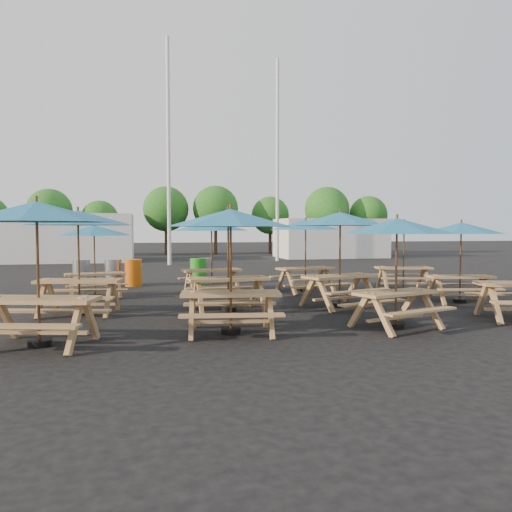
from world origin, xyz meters
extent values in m
plane|color=black|center=(0.00, 0.00, 0.00)|extent=(120.00, 120.00, 0.00)
cube|color=#A47548|center=(-4.90, -4.45, 0.76)|extent=(1.97, 1.16, 0.06)
cube|color=#A47548|center=(-5.08, -5.11, 0.46)|extent=(1.86, 0.72, 0.04)
cube|color=#A47548|center=(-4.73, -3.80, 0.46)|extent=(1.86, 0.72, 0.04)
cylinder|color=black|center=(-4.90, -4.45, 0.05)|extent=(0.37, 0.37, 0.10)
cylinder|color=brown|center=(-4.90, -4.45, 1.18)|extent=(0.05, 0.05, 2.37)
cone|color=#1F6995|center=(-4.90, -4.45, 2.18)|extent=(2.91, 2.91, 0.33)
cube|color=#A47548|center=(-4.67, -1.39, 0.75)|extent=(1.92, 1.00, 0.06)
cube|color=#A47548|center=(-4.78, -2.05, 0.46)|extent=(1.84, 0.55, 0.04)
cube|color=#A47548|center=(-4.56, -0.73, 0.46)|extent=(1.84, 0.55, 0.04)
cylinder|color=black|center=(-4.67, -1.39, 0.05)|extent=(0.37, 0.37, 0.10)
cylinder|color=brown|center=(-4.67, -1.39, 1.17)|extent=(0.04, 0.04, 2.33)
cone|color=#1F6995|center=(-4.67, -1.39, 2.15)|extent=(2.71, 2.71, 0.32)
cube|color=#A47548|center=(-4.61, 1.45, 0.65)|extent=(1.67, 0.90, 0.05)
cube|color=#A47548|center=(-4.50, 0.87, 0.40)|extent=(1.60, 0.51, 0.04)
cube|color=#A47548|center=(-4.72, 2.02, 0.40)|extent=(1.60, 0.51, 0.04)
cylinder|color=black|center=(-4.61, 1.45, 0.04)|extent=(0.32, 0.32, 0.09)
cylinder|color=brown|center=(-4.61, 1.45, 1.01)|extent=(0.04, 0.04, 2.03)
cone|color=#1F6995|center=(-4.61, 1.45, 1.87)|extent=(2.39, 2.39, 0.28)
cube|color=#A47548|center=(-1.71, -4.15, 0.73)|extent=(1.86, 0.93, 0.06)
cube|color=#A47548|center=(-1.80, -4.80, 0.45)|extent=(1.80, 0.49, 0.04)
cube|color=#A47548|center=(-1.62, -3.50, 0.45)|extent=(1.80, 0.49, 0.04)
cylinder|color=black|center=(-1.71, -4.15, 0.05)|extent=(0.36, 0.36, 0.10)
cylinder|color=brown|center=(-1.71, -4.15, 1.14)|extent=(0.04, 0.04, 2.28)
cone|color=#1F6995|center=(-1.71, -4.15, 2.10)|extent=(2.59, 2.59, 0.32)
cube|color=#A47548|center=(-1.35, -1.68, 0.76)|extent=(1.88, 0.82, 0.06)
cube|color=#A47548|center=(-1.31, -2.35, 0.46)|extent=(1.85, 0.36, 0.04)
cube|color=#A47548|center=(-1.39, -1.00, 0.46)|extent=(1.85, 0.36, 0.04)
cylinder|color=black|center=(-1.35, -1.68, 0.05)|extent=(0.37, 0.37, 0.10)
cylinder|color=brown|center=(-1.35, -1.68, 1.17)|extent=(0.04, 0.04, 2.35)
cone|color=#1F6995|center=(-1.35, -1.68, 2.16)|extent=(2.50, 2.50, 0.33)
cube|color=#A47548|center=(-1.33, 1.47, 0.70)|extent=(1.78, 0.91, 0.06)
cube|color=#A47548|center=(-1.24, 0.85, 0.43)|extent=(1.72, 0.48, 0.04)
cube|color=#A47548|center=(-1.43, 2.09, 0.43)|extent=(1.72, 0.48, 0.04)
cylinder|color=black|center=(-1.33, 1.47, 0.05)|extent=(0.34, 0.34, 0.09)
cylinder|color=brown|center=(-1.33, 1.47, 1.09)|extent=(0.04, 0.04, 2.18)
cone|color=#1F6995|center=(-1.33, 1.47, 2.01)|extent=(2.49, 2.49, 0.30)
cube|color=#A47548|center=(1.45, -4.35, 0.68)|extent=(1.79, 1.14, 0.06)
cube|color=#A47548|center=(1.64, -4.93, 0.42)|extent=(1.65, 0.75, 0.04)
cube|color=#A47548|center=(1.26, -3.77, 0.42)|extent=(1.65, 0.75, 0.04)
cylinder|color=black|center=(1.45, -4.35, 0.05)|extent=(0.33, 0.33, 0.09)
cylinder|color=brown|center=(1.45, -4.35, 1.06)|extent=(0.04, 0.04, 2.13)
cone|color=#1F6995|center=(1.45, -4.35, 1.96)|extent=(2.72, 2.72, 0.30)
cube|color=#A47548|center=(1.40, -1.63, 0.75)|extent=(1.96, 1.24, 0.06)
cube|color=#A47548|center=(1.61, -2.27, 0.46)|extent=(1.82, 0.81, 0.04)
cube|color=#A47548|center=(1.19, -0.99, 0.46)|extent=(1.82, 0.81, 0.04)
cylinder|color=black|center=(1.40, -1.63, 0.05)|extent=(0.37, 0.37, 0.10)
cylinder|color=brown|center=(1.40, -1.63, 1.17)|extent=(0.04, 0.04, 2.33)
cone|color=#1F6995|center=(1.40, -1.63, 2.15)|extent=(2.97, 2.97, 0.32)
cube|color=#A47548|center=(1.52, 1.41, 0.71)|extent=(1.84, 1.05, 0.06)
cube|color=#A47548|center=(1.67, 0.80, 0.43)|extent=(1.74, 0.62, 0.04)
cube|color=#A47548|center=(1.38, 2.03, 0.43)|extent=(1.74, 0.62, 0.04)
cylinder|color=black|center=(1.52, 1.41, 0.05)|extent=(0.35, 0.35, 0.10)
cylinder|color=brown|center=(1.52, 1.41, 1.10)|extent=(0.04, 0.04, 2.21)
cone|color=#1F6995|center=(1.52, 1.41, 2.04)|extent=(2.67, 2.67, 0.31)
cube|color=#A47548|center=(4.67, -3.47, 0.46)|extent=(1.85, 0.73, 0.04)
cube|color=#A47548|center=(4.74, -1.59, 0.67)|extent=(1.72, 0.89, 0.05)
cube|color=#A47548|center=(4.64, -2.19, 0.41)|extent=(1.65, 0.49, 0.04)
cube|color=#A47548|center=(4.84, -1.00, 0.41)|extent=(1.65, 0.49, 0.04)
cylinder|color=black|center=(4.74, -1.59, 0.05)|extent=(0.33, 0.33, 0.09)
cylinder|color=brown|center=(4.74, -1.59, 1.05)|extent=(0.04, 0.04, 2.09)
cone|color=#1F6995|center=(4.74, -1.59, 1.93)|extent=(2.42, 2.42, 0.29)
cube|color=#A47548|center=(4.66, 1.19, 0.69)|extent=(1.78, 0.97, 0.06)
cube|color=#A47548|center=(4.54, 0.58, 0.42)|extent=(1.70, 0.56, 0.04)
cube|color=#A47548|center=(4.78, 1.80, 0.42)|extent=(1.70, 0.56, 0.04)
cylinder|color=black|center=(4.66, 1.19, 0.05)|extent=(0.34, 0.34, 0.09)
cylinder|color=brown|center=(4.66, 1.19, 1.08)|extent=(0.04, 0.04, 2.16)
cone|color=#1F6995|center=(4.66, 1.19, 1.99)|extent=(2.55, 2.55, 0.30)
cylinder|color=gray|center=(-5.31, 4.29, 0.45)|extent=(0.56, 0.56, 0.90)
cylinder|color=gray|center=(-4.29, 4.25, 0.45)|extent=(0.56, 0.56, 0.90)
cylinder|color=#CE580C|center=(-3.63, 4.05, 0.45)|extent=(0.56, 0.56, 0.90)
cylinder|color=#20921A|center=(-1.47, 4.06, 0.45)|extent=(0.56, 0.56, 0.90)
cylinder|color=gray|center=(-1.24, 4.24, 0.45)|extent=(0.56, 0.56, 0.90)
cylinder|color=silver|center=(-2.00, 14.00, 6.00)|extent=(0.20, 0.20, 12.00)
cylinder|color=silver|center=(4.50, 16.00, 6.00)|extent=(0.20, 0.20, 12.00)
cube|color=silver|center=(-8.00, 18.00, 1.40)|extent=(8.00, 4.00, 2.80)
cube|color=silver|center=(9.00, 19.00, 1.30)|extent=(7.00, 4.00, 2.60)
cylinder|color=#382314|center=(-9.74, 23.90, 1.07)|extent=(0.24, 0.24, 2.14)
sphere|color=#1E5919|center=(-9.74, 23.90, 3.16)|extent=(3.11, 3.11, 3.11)
cylinder|color=#382314|center=(-6.39, 23.65, 0.89)|extent=(0.24, 0.24, 1.78)
sphere|color=#1E5919|center=(-6.39, 23.65, 2.63)|extent=(2.59, 2.59, 2.59)
cylinder|color=#382314|center=(-1.75, 24.72, 1.16)|extent=(0.24, 0.24, 2.31)
sphere|color=#1E5919|center=(-1.75, 24.72, 3.41)|extent=(3.36, 3.36, 3.36)
cylinder|color=#382314|center=(1.90, 24.26, 1.17)|extent=(0.24, 0.24, 2.35)
sphere|color=#1E5919|center=(1.90, 24.26, 3.47)|extent=(3.41, 3.41, 3.41)
cylinder|color=#382314|center=(6.22, 24.67, 1.01)|extent=(0.24, 0.24, 2.02)
sphere|color=#1E5919|center=(6.22, 24.67, 2.98)|extent=(2.94, 2.94, 2.94)
cylinder|color=#382314|center=(10.23, 22.90, 1.16)|extent=(0.24, 0.24, 2.32)
sphere|color=#1E5919|center=(10.23, 22.90, 3.43)|extent=(3.38, 3.38, 3.38)
cylinder|color=#382314|center=(13.63, 22.92, 1.02)|extent=(0.24, 0.24, 2.03)
sphere|color=#1E5919|center=(13.63, 22.92, 3.00)|extent=(2.95, 2.95, 2.95)
camera|label=1|loc=(-3.19, -13.01, 1.89)|focal=35.00mm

